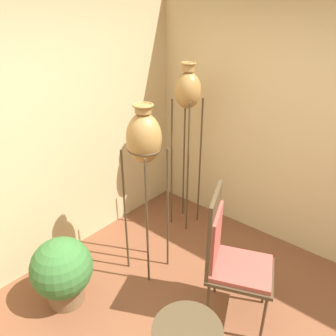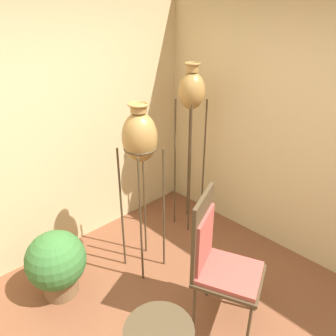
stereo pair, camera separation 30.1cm
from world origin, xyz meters
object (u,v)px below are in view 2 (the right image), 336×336
chair (218,258)px  potted_plant (57,263)px  vase_stand_tall (191,96)px  vase_stand_medium (140,140)px

chair → potted_plant: (-0.82, 1.16, -0.29)m
chair → potted_plant: chair is taller
vase_stand_tall → potted_plant: (-1.68, 0.06, -1.24)m
vase_stand_tall → potted_plant: size_ratio=2.95×
vase_stand_medium → potted_plant: (-0.81, 0.26, -1.04)m
vase_stand_tall → vase_stand_medium: bearing=-167.2°
vase_stand_tall → vase_stand_medium: size_ratio=1.12×
vase_stand_medium → chair: bearing=-89.2°
vase_stand_tall → vase_stand_medium: (-0.87, -0.20, -0.20)m
vase_stand_medium → potted_plant: vase_stand_medium is taller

